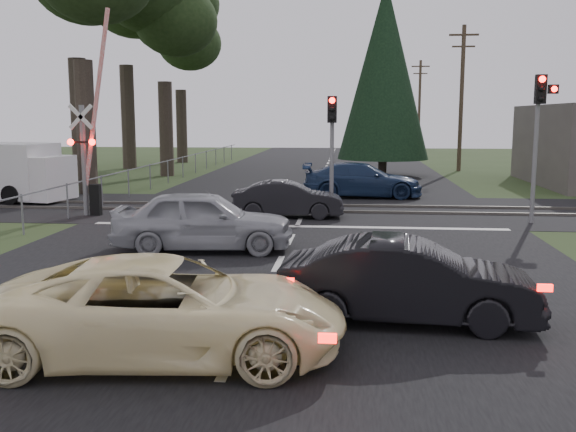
# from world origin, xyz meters

# --- Properties ---
(ground) EXTENTS (120.00, 120.00, 0.00)m
(ground) POSITION_xyz_m (0.00, 0.00, 0.00)
(ground) COLOR #2B3D1B
(ground) RESTS_ON ground
(road) EXTENTS (14.00, 100.00, 0.01)m
(road) POSITION_xyz_m (0.00, 10.00, 0.01)
(road) COLOR black
(road) RESTS_ON ground
(rail_corridor) EXTENTS (120.00, 8.00, 0.01)m
(rail_corridor) POSITION_xyz_m (0.00, 12.00, 0.01)
(rail_corridor) COLOR black
(rail_corridor) RESTS_ON ground
(stop_line) EXTENTS (13.00, 0.35, 0.00)m
(stop_line) POSITION_xyz_m (0.00, 8.20, 0.01)
(stop_line) COLOR silver
(stop_line) RESTS_ON ground
(rail_near) EXTENTS (120.00, 0.12, 0.10)m
(rail_near) POSITION_xyz_m (0.00, 11.20, 0.05)
(rail_near) COLOR #59544C
(rail_near) RESTS_ON ground
(rail_far) EXTENTS (120.00, 0.12, 0.10)m
(rail_far) POSITION_xyz_m (0.00, 12.80, 0.05)
(rail_far) COLOR #59544C
(rail_far) RESTS_ON ground
(crossing_signal) EXTENTS (1.62, 0.38, 6.96)m
(crossing_signal) POSITION_xyz_m (-7.27, 9.79, 2.06)
(crossing_signal) COLOR slate
(crossing_signal) RESTS_ON ground
(traffic_signal_right) EXTENTS (0.68, 0.48, 4.70)m
(traffic_signal_right) POSITION_xyz_m (7.55, 9.47, 3.31)
(traffic_signal_right) COLOR slate
(traffic_signal_right) RESTS_ON ground
(traffic_signal_center) EXTENTS (0.32, 0.48, 4.10)m
(traffic_signal_center) POSITION_xyz_m (1.00, 10.68, 2.81)
(traffic_signal_center) COLOR slate
(traffic_signal_center) RESTS_ON ground
(utility_pole_mid) EXTENTS (1.80, 0.26, 9.00)m
(utility_pole_mid) POSITION_xyz_m (8.50, 30.00, 4.73)
(utility_pole_mid) COLOR #4C3D2D
(utility_pole_mid) RESTS_ON ground
(utility_pole_far) EXTENTS (1.80, 0.26, 9.00)m
(utility_pole_far) POSITION_xyz_m (8.50, 55.00, 4.73)
(utility_pole_far) COLOR #4C3D2D
(utility_pole_far) RESTS_ON ground
(euc_tree_c) EXTENTS (6.00, 6.00, 13.20)m
(euc_tree_c) POSITION_xyz_m (-9.00, 25.00, 9.51)
(euc_tree_c) COLOR #473D33
(euc_tree_c) RESTS_ON ground
(euc_tree_e) EXTENTS (6.00, 6.00, 13.20)m
(euc_tree_e) POSITION_xyz_m (-11.00, 36.00, 9.51)
(euc_tree_e) COLOR #473D33
(euc_tree_e) RESTS_ON ground
(conifer_tree) EXTENTS (5.20, 5.20, 11.00)m
(conifer_tree) POSITION_xyz_m (3.50, 26.00, 5.99)
(conifer_tree) COLOR #473D33
(conifer_tree) RESTS_ON ground
(fence_left) EXTENTS (0.10, 36.00, 1.20)m
(fence_left) POSITION_xyz_m (-7.80, 22.50, 0.00)
(fence_left) COLOR slate
(fence_left) RESTS_ON ground
(cream_coupe) EXTENTS (5.31, 2.83, 1.42)m
(cream_coupe) POSITION_xyz_m (-0.93, -2.96, 0.71)
(cream_coupe) COLOR #FFEFB6
(cream_coupe) RESTS_ON ground
(dark_hatchback) EXTENTS (4.32, 1.78, 1.39)m
(dark_hatchback) POSITION_xyz_m (2.63, -1.04, 0.70)
(dark_hatchback) COLOR black
(dark_hatchback) RESTS_ON ground
(silver_car) EXTENTS (4.73, 2.27, 1.56)m
(silver_car) POSITION_xyz_m (-2.08, 4.35, 0.78)
(silver_car) COLOR #9C9DA3
(silver_car) RESTS_ON ground
(blue_sedan) EXTENTS (5.07, 2.14, 1.46)m
(blue_sedan) POSITION_xyz_m (2.15, 15.87, 0.73)
(blue_sedan) COLOR navy
(blue_sedan) RESTS_ON ground
(dark_car_far) EXTENTS (3.82, 1.50, 1.24)m
(dark_car_far) POSITION_xyz_m (-0.46, 10.02, 0.62)
(dark_car_far) COLOR black
(dark_car_far) RESTS_ON ground
(white_van) EXTENTS (6.28, 3.17, 2.34)m
(white_van) POSITION_xyz_m (-12.61, 13.42, 1.19)
(white_van) COLOR white
(white_van) RESTS_ON ground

